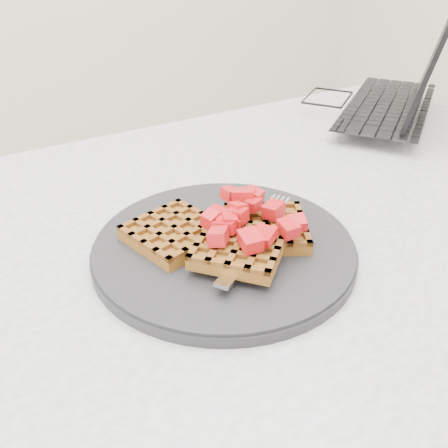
# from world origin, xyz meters

# --- Properties ---
(table) EXTENTS (1.20, 0.80, 0.75)m
(table) POSITION_xyz_m (0.00, 0.00, 0.64)
(table) COLOR silver
(table) RESTS_ON ground
(plate) EXTENTS (0.30, 0.30, 0.02)m
(plate) POSITION_xyz_m (-0.07, -0.02, 0.76)
(plate) COLOR black
(plate) RESTS_ON table
(waffles) EXTENTS (0.21, 0.19, 0.03)m
(waffles) POSITION_xyz_m (-0.07, -0.03, 0.78)
(waffles) COLOR brown
(waffles) RESTS_ON plate
(strawberry_pile) EXTENTS (0.15, 0.15, 0.02)m
(strawberry_pile) POSITION_xyz_m (-0.07, -0.02, 0.80)
(strawberry_pile) COLOR #A00007
(strawberry_pile) RESTS_ON waffles
(fork) EXTENTS (0.16, 0.12, 0.02)m
(fork) POSITION_xyz_m (-0.05, -0.05, 0.77)
(fork) COLOR silver
(fork) RESTS_ON plate
(laptop) EXTENTS (0.43, 0.41, 0.24)m
(laptop) POSITION_xyz_m (0.41, 0.23, 0.79)
(laptop) COLOR black
(laptop) RESTS_ON table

